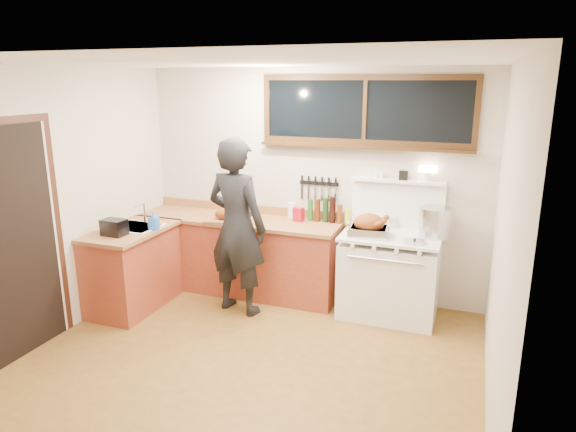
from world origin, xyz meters
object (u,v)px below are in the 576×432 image
at_px(vintage_stove, 390,273).
at_px(man, 237,227).
at_px(cutting_board, 225,216).
at_px(roast_turkey, 369,227).

xyz_separation_m(vintage_stove, man, (-1.56, -0.48, 0.49)).
bearing_deg(vintage_stove, cutting_board, -176.31).
xyz_separation_m(man, roast_turkey, (1.35, 0.33, 0.05)).
bearing_deg(man, vintage_stove, 17.12).
bearing_deg(cutting_board, man, -48.35).
distance_m(cutting_board, roast_turkey, 1.67).
bearing_deg(man, roast_turkey, 13.96).
distance_m(man, cutting_board, 0.48).
bearing_deg(vintage_stove, roast_turkey, -145.55).
relative_size(cutting_board, roast_turkey, 1.08).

